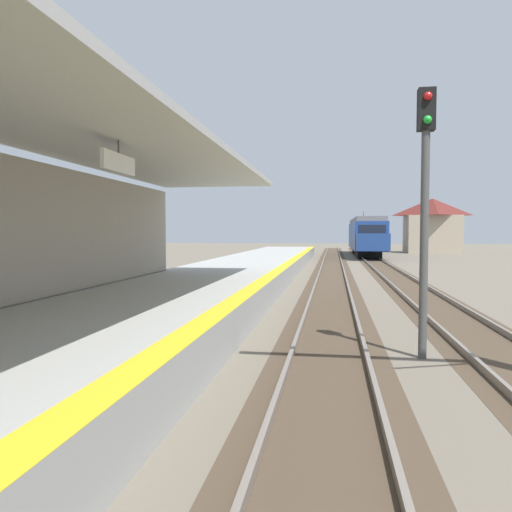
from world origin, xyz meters
The scene contains 6 objects.
station_platform centered at (-2.50, 16.00, 0.45)m, with size 5.00×80.00×0.91m.
track_pair_nearest_platform centered at (1.90, 20.00, 0.05)m, with size 2.34×120.00×0.16m.
track_pair_middle centered at (5.30, 20.00, 0.05)m, with size 2.34×120.00×0.16m.
approaching_train centered at (5.30, 56.34, 2.18)m, with size 2.93×19.60×4.76m.
rail_signal_post centered at (3.70, 14.12, 3.19)m, with size 0.32×0.34×5.20m.
distant_trackside_house centered at (13.44, 64.32, 3.34)m, with size 6.60×5.28×6.40m.
Camera 1 is at (1.97, 4.32, 2.47)m, focal length 34.18 mm.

